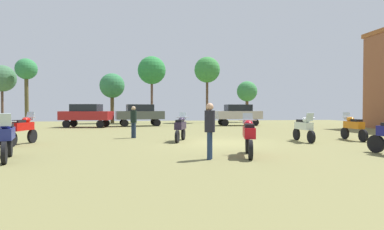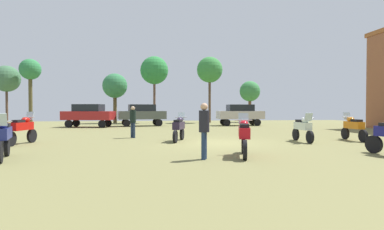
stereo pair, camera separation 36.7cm
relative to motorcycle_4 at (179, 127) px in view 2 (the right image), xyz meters
name	(u,v)px [view 2 (the right image)]	position (x,y,z in m)	size (l,w,h in m)	color
ground_plane	(216,143)	(1.72, -0.88, -0.72)	(44.00, 52.00, 0.02)	olive
motorcycle_4	(179,127)	(0.00, 0.00, 0.00)	(0.82, 2.02, 1.44)	black
motorcycle_6	(3,137)	(-6.02, -4.81, 0.03)	(0.86, 2.17, 1.50)	black
motorcycle_7	(353,127)	(8.91, -0.69, 0.00)	(0.62, 2.11, 1.45)	black
motorcycle_9	(303,128)	(6.03, -0.97, 0.00)	(0.62, 2.10, 1.44)	black
motorcycle_10	(22,128)	(-7.22, -0.46, 0.02)	(0.72, 2.15, 1.49)	black
motorcycle_11	(244,135)	(1.87, -5.03, 0.02)	(0.77, 2.14, 1.48)	black
car_1	(240,113)	(6.86, 13.21, 0.46)	(4.32, 1.86, 2.00)	black
car_2	(142,113)	(-2.41, 13.56, 0.46)	(4.56, 2.57, 2.00)	black
car_3	(89,114)	(-6.95, 12.38, 0.46)	(4.56, 2.59, 2.00)	black
person_1	(204,126)	(0.40, -5.51, 0.37)	(0.45, 0.45, 1.82)	navy
person_2	(133,119)	(-2.41, 2.06, 0.33)	(0.48, 0.48, 1.76)	#202F47
tree_1	(30,71)	(-14.60, 19.83, 4.94)	(2.24, 2.24, 6.98)	#4E4627
tree_2	(154,71)	(-1.27, 19.49, 5.16)	(3.12, 3.12, 7.46)	brown
tree_3	(210,70)	(5.03, 19.49, 5.29)	(2.94, 2.94, 7.53)	brown
tree_4	(115,86)	(-5.61, 19.50, 3.37)	(2.71, 2.71, 5.49)	brown
tree_5	(250,92)	(10.06, 20.35, 2.91)	(2.43, 2.43, 4.89)	brown
tree_6	(6,79)	(-17.41, 20.68, 4.16)	(2.88, 2.88, 6.33)	brown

